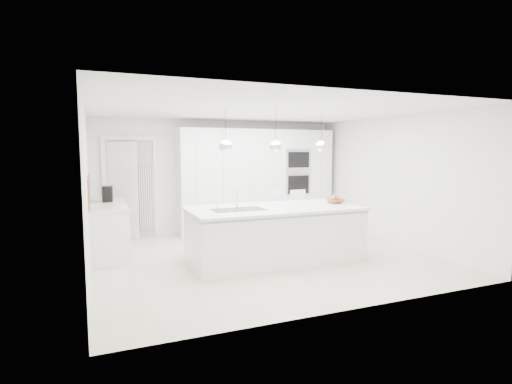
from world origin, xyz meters
name	(u,v)px	position (x,y,z in m)	size (l,w,h in m)	color
floor	(263,257)	(0.00, 0.00, 0.00)	(5.50, 5.50, 0.00)	beige
wall_back	(220,176)	(0.00, 2.50, 1.25)	(5.50, 5.50, 0.00)	white
wall_left	(87,191)	(-2.75, 0.00, 1.25)	(5.00, 5.00, 0.00)	white
ceiling	(263,110)	(0.00, 0.00, 2.50)	(5.50, 5.50, 0.00)	white
tall_cabinets	(257,180)	(0.80, 2.20, 1.15)	(3.60, 0.60, 2.30)	white
oven_stack	(298,172)	(1.70, 1.89, 1.35)	(0.62, 0.04, 1.05)	#A5A5A8
doorway_frame	(131,189)	(-1.95, 2.47, 1.02)	(1.11, 0.08, 2.13)	white
hallway_door	(118,191)	(-2.20, 2.42, 1.00)	(0.82, 0.04, 2.00)	white
radiator	(147,197)	(-1.63, 2.46, 0.85)	(0.32, 0.04, 1.40)	white
left_base_cabinets	(108,230)	(-2.45, 1.20, 0.43)	(0.60, 1.80, 0.86)	white
left_worktop	(107,205)	(-2.45, 1.20, 0.88)	(0.62, 1.82, 0.04)	white
oak_backsplash	(89,190)	(-2.74, 1.20, 1.15)	(0.02, 1.80, 0.50)	brown
island_base	(275,235)	(0.10, -0.30, 0.43)	(2.80, 1.20, 0.86)	white
island_worktop	(274,208)	(0.10, -0.25, 0.88)	(2.84, 1.40, 0.04)	white
island_sink	(238,215)	(-0.55, -0.30, 0.82)	(0.84, 0.44, 0.18)	#3F3F42
island_tap	(237,199)	(-0.50, -0.10, 1.05)	(0.02, 0.02, 0.30)	white
pendant_left	(226,146)	(-0.75, -0.30, 1.90)	(0.20, 0.20, 0.20)	white
pendant_mid	(276,146)	(0.10, -0.30, 1.90)	(0.20, 0.20, 0.20)	white
pendant_right	(321,146)	(0.95, -0.30, 1.90)	(0.20, 0.20, 0.20)	white
fruit_bowl	(335,201)	(1.30, -0.23, 0.94)	(0.32, 0.32, 0.08)	brown
espresso_machine	(108,194)	(-2.43, 1.52, 1.04)	(0.17, 0.27, 0.28)	black
bar_stool_left	(279,218)	(0.60, 0.59, 0.54)	(0.36, 0.50, 1.09)	white
bar_stool_right	(301,218)	(1.06, 0.59, 0.53)	(0.35, 0.48, 1.05)	white
apple_a	(339,200)	(1.35, -0.27, 0.97)	(0.08, 0.08, 0.08)	#BA1204
apple_b	(338,199)	(1.35, -0.23, 0.97)	(0.08, 0.08, 0.08)	#BA1204
apple_c	(334,200)	(1.26, -0.27, 0.97)	(0.08, 0.08, 0.08)	#BA1204
banana_bunch	(335,197)	(1.32, -0.22, 1.01)	(0.19, 0.19, 0.03)	yellow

